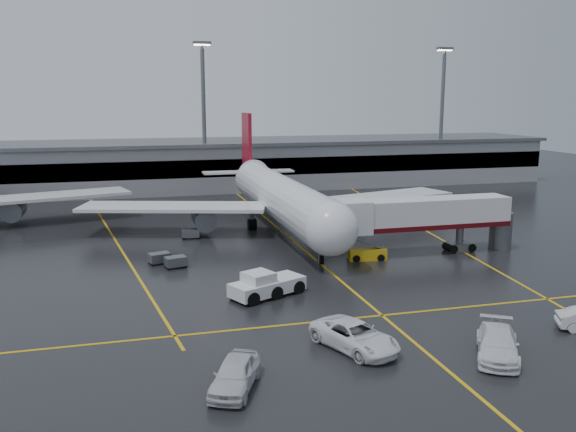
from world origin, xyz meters
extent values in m
plane|color=black|center=(0.00, 0.00, 0.00)|extent=(220.00, 220.00, 0.00)
cube|color=gold|center=(0.00, 0.00, 0.01)|extent=(0.25, 90.00, 0.02)
cube|color=gold|center=(0.00, -22.00, 0.01)|extent=(60.00, 0.25, 0.02)
cube|color=gold|center=(-20.00, 10.00, 0.01)|extent=(9.99, 69.35, 0.02)
cube|color=gold|center=(18.00, 10.00, 0.01)|extent=(7.57, 69.64, 0.02)
cube|color=gray|center=(0.00, 48.00, 4.00)|extent=(120.00, 18.00, 8.00)
cube|color=black|center=(0.00, 39.20, 4.50)|extent=(120.00, 0.40, 3.00)
cube|color=#595B60|center=(0.00, 48.00, 8.30)|extent=(122.00, 19.00, 0.60)
cylinder|color=#595B60|center=(-5.00, 42.00, 12.50)|extent=(0.70, 0.70, 25.00)
cube|color=#595B60|center=(-5.00, 42.00, 25.20)|extent=(3.00, 1.20, 0.50)
cube|color=#FFE5B2|center=(-5.00, 42.00, 24.90)|extent=(2.60, 0.90, 0.20)
cylinder|color=#595B60|center=(40.00, 42.00, 12.50)|extent=(0.70, 0.70, 25.00)
cube|color=#595B60|center=(40.00, 42.00, 25.20)|extent=(3.00, 1.20, 0.50)
cube|color=#FFE5B2|center=(40.00, 42.00, 24.90)|extent=(2.60, 0.90, 0.20)
cylinder|color=silver|center=(0.00, 8.00, 4.20)|extent=(5.20, 36.00, 5.20)
sphere|color=silver|center=(0.00, -10.00, 4.20)|extent=(5.20, 5.20, 5.20)
cone|color=silver|center=(0.00, 29.00, 4.80)|extent=(4.94, 8.00, 4.94)
cube|color=maroon|center=(0.00, 30.00, 9.70)|extent=(0.50, 5.50, 8.50)
cube|color=silver|center=(0.00, 29.00, 5.00)|extent=(14.00, 3.00, 0.25)
cube|color=silver|center=(-13.00, 10.00, 3.40)|extent=(22.80, 11.83, 0.40)
cube|color=silver|center=(13.00, 10.00, 3.40)|extent=(22.80, 11.83, 0.40)
cylinder|color=#595B60|center=(-9.50, 9.00, 2.00)|extent=(2.60, 4.50, 2.60)
cylinder|color=#595B60|center=(9.50, 9.00, 2.00)|extent=(2.60, 4.50, 2.60)
cylinder|color=#595B60|center=(0.00, -7.00, 1.00)|extent=(0.56, 0.56, 2.00)
cylinder|color=#595B60|center=(-3.20, 11.00, 1.00)|extent=(0.56, 0.56, 2.00)
cylinder|color=#595B60|center=(3.20, 11.00, 1.00)|extent=(0.56, 0.56, 2.00)
cylinder|color=black|center=(0.00, -7.00, 0.45)|extent=(0.40, 1.10, 1.10)
cylinder|color=black|center=(-3.20, 11.00, 0.55)|extent=(1.00, 1.40, 1.40)
cylinder|color=black|center=(3.20, 11.00, 0.55)|extent=(1.00, 1.40, 1.40)
cube|color=silver|center=(-29.00, 22.00, 3.40)|extent=(22.80, 11.83, 0.40)
cylinder|color=#595B60|center=(-32.50, 21.00, 2.00)|extent=(2.60, 4.50, 2.60)
cube|color=silver|center=(12.00, -6.00, 4.40)|extent=(18.00, 3.20, 3.00)
cube|color=#47060B|center=(12.00, -6.00, 3.10)|extent=(18.00, 3.30, 0.50)
cube|color=silver|center=(3.80, -6.00, 4.40)|extent=(3.00, 3.40, 3.30)
cylinder|color=#595B60|center=(16.00, -6.00, 1.50)|extent=(0.80, 0.80, 3.00)
cube|color=#595B60|center=(16.00, -6.00, 0.45)|extent=(2.60, 1.60, 0.90)
cylinder|color=#595B60|center=(21.00, -6.00, 2.00)|extent=(2.40, 2.40, 4.00)
cylinder|color=black|center=(14.90, -6.00, 0.45)|extent=(0.90, 1.80, 0.90)
cylinder|color=black|center=(17.10, -6.00, 0.45)|extent=(0.90, 1.80, 0.90)
cube|color=silver|center=(-7.34, -15.23, 0.82)|extent=(6.90, 5.01, 1.10)
cube|color=silver|center=(-8.17, -15.61, 1.74)|extent=(2.92, 2.92, 0.92)
cube|color=black|center=(-8.17, -15.61, 1.74)|extent=(2.62, 2.62, 0.82)
cylinder|color=black|center=(-9.50, -16.22, 0.50)|extent=(2.23, 2.99, 1.19)
cylinder|color=black|center=(-7.34, -15.23, 0.50)|extent=(2.23, 2.99, 1.19)
cylinder|color=black|center=(-5.17, -14.23, 0.50)|extent=(2.23, 2.99, 1.19)
cube|color=#C59B0F|center=(5.09, -6.62, 0.58)|extent=(4.00, 2.12, 1.16)
cube|color=#595B60|center=(5.09, -6.62, 1.69)|extent=(3.77, 1.47, 1.33)
cylinder|color=black|center=(3.83, -6.44, 0.32)|extent=(0.99, 1.89, 0.74)
cylinder|color=black|center=(6.35, -6.80, 0.32)|extent=(0.99, 1.89, 0.74)
imported|color=white|center=(-4.27, -27.26, 0.91)|extent=(5.25, 7.18, 1.81)
imported|color=white|center=(4.05, -30.73, 0.89)|extent=(5.31, 6.53, 1.78)
imported|color=silver|center=(-12.83, -30.69, 0.90)|extent=(4.13, 5.71, 1.81)
cube|color=#595B60|center=(-14.01, -4.68, 0.65)|extent=(2.25, 1.74, 0.90)
cylinder|color=black|center=(-14.66, -5.36, 0.18)|extent=(0.40, 0.20, 0.40)
cylinder|color=black|center=(-13.11, -4.98, 0.18)|extent=(0.40, 0.20, 0.40)
cylinder|color=black|center=(-14.90, -4.39, 0.18)|extent=(0.40, 0.20, 0.40)
cylinder|color=black|center=(-13.35, -4.01, 0.18)|extent=(0.40, 0.20, 0.40)
cube|color=#595B60|center=(-15.46, -2.82, 0.65)|extent=(2.29, 1.83, 0.90)
cylinder|color=black|center=(-16.07, -3.53, 0.18)|extent=(0.40, 0.20, 0.40)
cylinder|color=black|center=(-14.54, -3.07, 0.18)|extent=(0.40, 0.20, 0.40)
cylinder|color=black|center=(-16.37, -2.58, 0.18)|extent=(0.40, 0.20, 0.40)
cylinder|color=black|center=(-14.84, -2.11, 0.18)|extent=(0.40, 0.20, 0.40)
cube|color=#595B60|center=(-11.28, 7.48, 0.65)|extent=(2.15, 1.55, 0.90)
cylinder|color=black|center=(-12.13, 7.08, 0.18)|extent=(0.40, 0.20, 0.40)
cylinder|color=black|center=(-10.55, 6.88, 0.18)|extent=(0.40, 0.20, 0.40)
cylinder|color=black|center=(-12.00, 8.08, 0.18)|extent=(0.40, 0.20, 0.40)
cylinder|color=black|center=(-10.42, 7.87, 0.18)|extent=(0.40, 0.20, 0.40)
camera|label=1|loc=(-18.14, -61.94, 16.18)|focal=37.57mm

